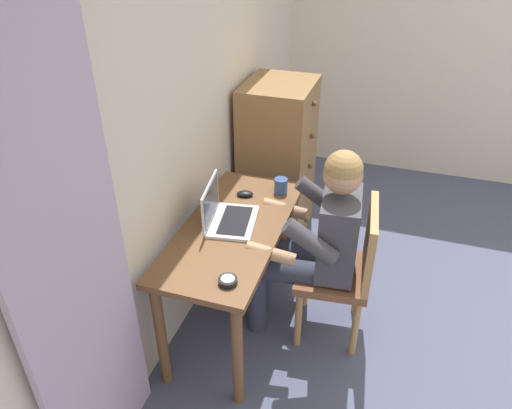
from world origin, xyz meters
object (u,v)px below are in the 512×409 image
(laptop, at_px, (226,214))
(chair, at_px, (346,267))
(computer_mouse, at_px, (245,194))
(coffee_mug, at_px, (281,186))
(dresser, at_px, (278,161))
(person_seated, at_px, (315,236))
(desk_clock, at_px, (228,281))
(desk, at_px, (234,244))

(laptop, bearing_deg, chair, -81.24)
(chair, relative_size, laptop, 2.33)
(computer_mouse, distance_m, coffee_mug, 0.22)
(dresser, relative_size, chair, 1.36)
(laptop, bearing_deg, computer_mouse, -1.71)
(person_seated, bearing_deg, desk_clock, 151.83)
(dresser, xyz_separation_m, computer_mouse, (-0.73, -0.00, 0.14))
(dresser, distance_m, computer_mouse, 0.75)
(dresser, bearing_deg, computer_mouse, -179.95)
(desk_clock, height_order, coffee_mug, coffee_mug)
(computer_mouse, bearing_deg, coffee_mug, -75.39)
(laptop, xyz_separation_m, computer_mouse, (0.30, -0.01, -0.04))
(dresser, distance_m, desk_clock, 1.52)
(person_seated, distance_m, desk_clock, 0.63)
(chair, distance_m, desk_clock, 0.79)
(desk, height_order, person_seated, person_seated)
(dresser, height_order, person_seated, person_seated)
(chair, bearing_deg, dresser, 35.48)
(computer_mouse, bearing_deg, chair, -120.94)
(dresser, distance_m, coffee_mug, 0.68)
(desk_clock, bearing_deg, person_seated, -28.17)
(desk_clock, xyz_separation_m, coffee_mug, (0.88, -0.01, 0.03))
(laptop, height_order, computer_mouse, laptop)
(desk, height_order, chair, chair)
(dresser, bearing_deg, person_seated, -153.04)
(laptop, bearing_deg, coffee_mug, -26.47)
(desk, height_order, desk_clock, desk_clock)
(chair, xyz_separation_m, desk_clock, (-0.57, 0.48, 0.24))
(coffee_mug, bearing_deg, computer_mouse, 119.06)
(desk, bearing_deg, dresser, 2.32)
(dresser, bearing_deg, desk_clock, -173.07)
(desk, bearing_deg, coffee_mug, -19.35)
(laptop, bearing_deg, dresser, -0.46)
(dresser, distance_m, person_seated, 1.06)
(computer_mouse, relative_size, desk_clock, 1.11)
(person_seated, bearing_deg, chair, -85.05)
(dresser, height_order, computer_mouse, dresser)
(chair, height_order, person_seated, person_seated)
(chair, bearing_deg, desk, 101.66)
(person_seated, bearing_deg, laptop, 100.15)
(computer_mouse, bearing_deg, dresser, -14.41)
(computer_mouse, bearing_deg, person_seated, -128.24)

